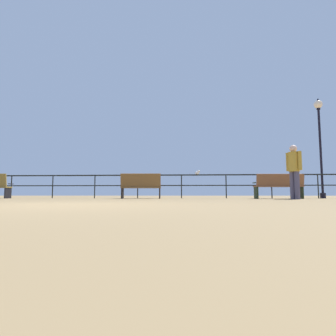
% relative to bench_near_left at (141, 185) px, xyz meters
% --- Properties ---
extents(ground_plane, '(60.00, 60.00, 0.00)m').
position_rel_bench_near_left_xyz_m(ground_plane, '(-0.27, -6.44, -0.52)').
color(ground_plane, '#93764C').
extents(pier_railing, '(18.32, 0.05, 0.99)m').
position_rel_bench_near_left_xyz_m(pier_railing, '(-0.27, 0.84, 0.21)').
color(pier_railing, black).
rests_on(pier_railing, ground_plane).
extents(bench_near_left, '(1.56, 0.68, 0.96)m').
position_rel_bench_near_left_xyz_m(bench_near_left, '(0.00, 0.00, 0.00)').
color(bench_near_left, brown).
rests_on(bench_near_left, ground_plane).
extents(bench_near_right, '(1.78, 0.75, 0.92)m').
position_rel_bench_near_left_xyz_m(bench_near_right, '(5.23, 0.00, 0.00)').
color(bench_near_right, brown).
rests_on(bench_near_right, ground_plane).
extents(lamppost_center, '(0.34, 0.34, 4.22)m').
position_rel_bench_near_left_xyz_m(lamppost_center, '(7.34, 1.12, 2.24)').
color(lamppost_center, black).
rests_on(lamppost_center, ground_plane).
extents(person_by_bench, '(0.36, 0.52, 1.81)m').
position_rel_bench_near_left_xyz_m(person_by_bench, '(5.34, -1.21, 0.52)').
color(person_by_bench, '#4B455B').
rests_on(person_by_bench, ground_plane).
extents(seagull_on_rail, '(0.25, 0.33, 0.17)m').
position_rel_bench_near_left_xyz_m(seagull_on_rail, '(2.22, 0.83, 0.55)').
color(seagull_on_rail, white).
rests_on(seagull_on_rail, pier_railing).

